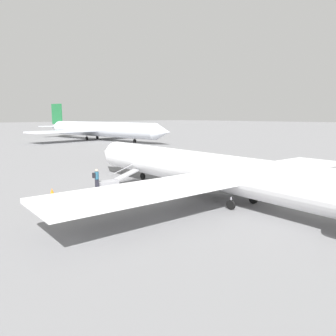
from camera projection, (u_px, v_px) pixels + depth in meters
ground_plane at (212, 198)px, 25.21m from camera, size 600.00×600.00×0.00m
airplane_main at (223, 173)px, 24.07m from camera, size 35.88×27.55×7.15m
airplane_far_center at (99, 129)px, 83.56m from camera, size 46.89×35.98×9.64m
boarding_stairs at (111, 182)px, 29.53m from camera, size 1.32×4.09×1.75m
passenger at (96, 177)px, 28.33m from camera, size 0.36×0.55×1.74m
traffic_cone_near_stairs at (52, 192)px, 26.33m from camera, size 0.48×0.48×0.52m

